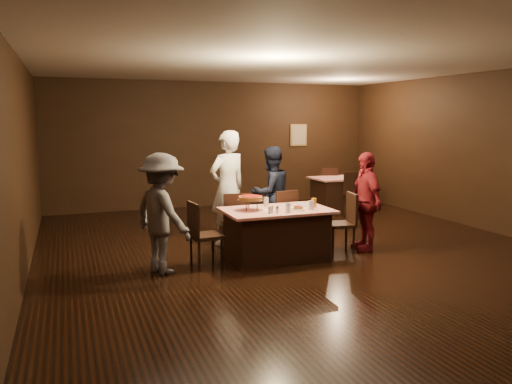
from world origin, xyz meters
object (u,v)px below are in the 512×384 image
pizza_stand (251,198)px  back_table (340,194)px  diner_grey_knit (162,213)px  glass_front_right (311,205)px  main_table (276,234)px  chair_end_left (206,234)px  diner_white_jacket (228,188)px  plate_empty (305,205)px  chair_back_far (327,187)px  chair_far_left (236,221)px  chair_far_right (281,217)px  glass_front_left (288,208)px  chair_end_right (340,223)px  diner_red_shirt (365,201)px  glass_back (266,202)px  chair_back_near (356,194)px  glass_amber (314,203)px  diner_navy_hoodie (271,193)px

pizza_stand → back_table: bearing=43.4°
diner_grey_knit → glass_front_right: diner_grey_knit is taller
main_table → chair_end_left: bearing=-180.0°
chair_end_left → diner_white_jacket: size_ratio=0.49×
plate_empty → chair_end_left: bearing=-174.8°
chair_back_far → pizza_stand: 5.13m
chair_far_left → diner_white_jacket: 0.62m
chair_far_right → diner_white_jacket: 1.02m
glass_front_left → diner_grey_knit: bearing=171.9°
chair_end_right → plate_empty: size_ratio=3.80×
chair_far_left → diner_white_jacket: bearing=-76.3°
diner_red_shirt → glass_back: (-1.61, 0.30, 0.04)m
chair_far_left → diner_grey_knit: diner_grey_knit is taller
chair_end_left → chair_back_near: bearing=-63.5°
chair_back_near → glass_front_right: 3.82m
pizza_stand → plate_empty: size_ratio=1.52×
chair_back_far → diner_white_jacket: size_ratio=0.49×
diner_red_shirt → chair_far_left: bearing=-103.4°
chair_end_left → glass_amber: size_ratio=6.79×
main_table → diner_grey_knit: bearing=-178.5°
chair_far_right → chair_far_left: bearing=-8.3°
diner_navy_hoodie → glass_front_left: diner_navy_hoodie is taller
chair_far_left → chair_end_right: same height
chair_back_far → diner_navy_hoodie: 3.73m
chair_far_left → chair_end_left: same height
main_table → chair_back_far: (3.00, 3.86, 0.09)m
plate_empty → glass_front_right: 0.42m
back_table → chair_end_left: size_ratio=1.37×
main_table → back_table: 4.44m
chair_far_left → diner_grey_knit: (-1.33, -0.80, 0.35)m
diner_white_jacket → glass_back: diner_white_jacket is taller
chair_end_right → plate_empty: chair_end_right is taller
chair_end_left → glass_back: (1.05, 0.30, 0.37)m
chair_back_near → diner_red_shirt: (-1.44, -2.56, 0.32)m
glass_front_left → glass_back: (-0.10, 0.60, 0.00)m
main_table → chair_end_left: 1.10m
back_table → chair_far_right: 3.62m
chair_far_right → diner_navy_hoodie: (0.01, 0.46, 0.35)m
glass_front_right → glass_back: (-0.50, 0.55, 0.00)m
main_table → chair_end_right: 1.10m
chair_end_left → diner_red_shirt: 2.68m
chair_back_near → glass_front_left: 4.13m
chair_end_left → pizza_stand: pizza_stand is taller
chair_far_left → glass_front_right: 1.36m
diner_red_shirt → glass_amber: diner_red_shirt is taller
main_table → diner_navy_hoodie: bearing=71.4°
chair_far_right → diner_grey_knit: size_ratio=0.57×
diner_grey_knit → glass_back: size_ratio=11.85×
diner_grey_knit → glass_amber: (2.33, -0.00, 0.01)m
glass_back → chair_far_right: bearing=45.0°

